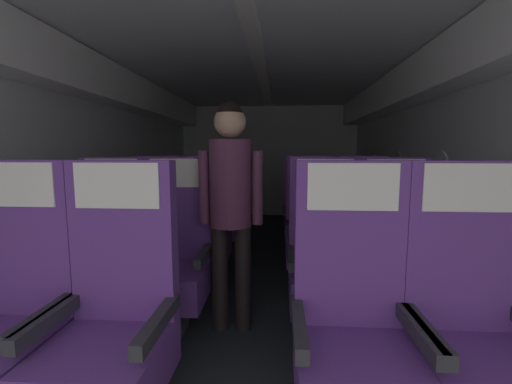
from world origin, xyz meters
TOP-DOWN VIEW (x-y plane):
  - ground at (0.00, 3.34)m, footprint 3.59×7.08m
  - fuselage_shell at (0.00, 3.61)m, footprint 3.47×6.73m
  - seat_a_left_window at (-0.99, 1.55)m, footprint 0.50×0.51m
  - seat_a_left_aisle at (-0.50, 1.54)m, footprint 0.50×0.51m
  - seat_a_right_aisle at (0.99, 1.55)m, footprint 0.50×0.51m
  - seat_a_right_window at (0.51, 1.55)m, footprint 0.50×0.51m
  - seat_b_left_window at (-0.99, 2.43)m, footprint 0.50×0.51m
  - seat_b_left_aisle at (-0.52, 2.43)m, footprint 0.50×0.51m
  - seat_b_right_aisle at (0.98, 2.43)m, footprint 0.50×0.51m
  - seat_b_right_window at (0.51, 2.42)m, footprint 0.50×0.51m
  - seat_c_left_window at (-0.99, 3.31)m, footprint 0.50×0.51m
  - seat_c_left_aisle at (-0.50, 3.31)m, footprint 0.50×0.51m
  - seat_c_right_aisle at (0.98, 3.31)m, footprint 0.50×0.51m
  - seat_c_right_window at (0.51, 3.32)m, footprint 0.50×0.51m
  - seat_d_left_window at (-0.99, 4.19)m, footprint 0.50×0.51m
  - seat_d_left_aisle at (-0.52, 4.19)m, footprint 0.50×0.51m
  - seat_d_right_aisle at (0.98, 4.20)m, footprint 0.50×0.51m
  - seat_d_right_window at (0.50, 4.19)m, footprint 0.50×0.51m
  - flight_attendant at (-0.12, 2.42)m, footprint 0.43×0.28m

SIDE VIEW (x-z plane):
  - ground at x=0.00m, z-range -0.02..0.00m
  - seat_a_left_window at x=-0.99m, z-range -0.10..1.09m
  - seat_a_left_aisle at x=-0.50m, z-range -0.10..1.09m
  - seat_a_right_aisle at x=0.99m, z-range -0.10..1.09m
  - seat_a_right_window at x=0.51m, z-range -0.10..1.09m
  - seat_b_left_window at x=-0.99m, z-range -0.10..1.09m
  - seat_b_left_aisle at x=-0.52m, z-range -0.10..1.09m
  - seat_b_right_aisle at x=0.98m, z-range -0.10..1.09m
  - seat_b_right_window at x=0.51m, z-range -0.10..1.09m
  - seat_c_left_window at x=-0.99m, z-range -0.10..1.09m
  - seat_c_left_aisle at x=-0.50m, z-range -0.10..1.09m
  - seat_c_right_aisle at x=0.98m, z-range -0.10..1.09m
  - seat_c_right_window at x=0.51m, z-range -0.10..1.09m
  - seat_d_left_window at x=-0.99m, z-range -0.10..1.09m
  - seat_d_left_aisle at x=-0.52m, z-range -0.10..1.09m
  - seat_d_right_aisle at x=0.98m, z-range -0.10..1.09m
  - seat_d_right_window at x=0.50m, z-range -0.10..1.09m
  - flight_attendant at x=-0.12m, z-range 0.17..1.72m
  - fuselage_shell at x=0.00m, z-range 0.46..2.61m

